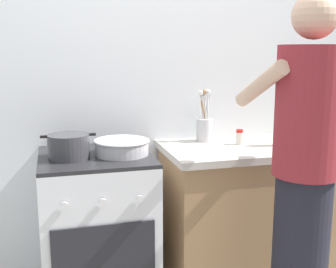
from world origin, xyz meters
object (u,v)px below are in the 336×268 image
at_px(utensil_crock, 204,124).
at_px(person, 304,183).
at_px(pot, 69,146).
at_px(spice_bottle, 239,137).
at_px(stove_range, 98,233).
at_px(mixing_bowl, 122,146).
at_px(oil_bottle, 283,128).

bearing_deg(utensil_crock, person, -76.81).
relative_size(utensil_crock, person, 0.19).
bearing_deg(pot, spice_bottle, 4.69).
height_order(stove_range, mixing_bowl, mixing_bowl).
relative_size(oil_bottle, person, 0.15).
height_order(stove_range, person, person).
relative_size(stove_range, oil_bottle, 3.56).
bearing_deg(utensil_crock, stove_range, -164.72).
xyz_separation_m(pot, utensil_crock, (0.83, 0.23, 0.04)).
relative_size(stove_range, utensil_crock, 2.78).
bearing_deg(person, oil_bottle, 69.36).
xyz_separation_m(mixing_bowl, oil_bottle, (0.96, -0.02, 0.06)).
bearing_deg(spice_bottle, oil_bottle, -21.40).
bearing_deg(person, stove_range, 144.63).
relative_size(mixing_bowl, oil_bottle, 1.21).
relative_size(utensil_crock, oil_bottle, 1.28).
bearing_deg(stove_range, oil_bottle, -2.78).
xyz_separation_m(utensil_crock, spice_bottle, (0.17, -0.15, -0.06)).
distance_m(oil_bottle, person, 0.63).
distance_m(stove_range, spice_bottle, 0.99).
distance_m(pot, spice_bottle, 1.01).
bearing_deg(spice_bottle, pot, -175.31).
xyz_separation_m(mixing_bowl, person, (0.74, -0.60, -0.09)).
relative_size(mixing_bowl, utensil_crock, 0.94).
bearing_deg(utensil_crock, mixing_bowl, -158.49).
distance_m(mixing_bowl, spice_bottle, 0.73).
relative_size(spice_bottle, person, 0.05).
xyz_separation_m(stove_range, utensil_crock, (0.69, 0.19, 0.55)).
xyz_separation_m(stove_range, pot, (-0.14, -0.04, 0.51)).
height_order(stove_range, oil_bottle, oil_bottle).
bearing_deg(stove_range, pot, -162.85).
distance_m(pot, person, 1.18).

